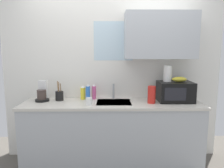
{
  "coord_description": "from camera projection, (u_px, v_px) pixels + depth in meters",
  "views": [
    {
      "loc": [
        -0.03,
        -2.79,
        1.58
      ],
      "look_at": [
        0.0,
        0.0,
        1.15
      ],
      "focal_mm": 34.06,
      "sensor_mm": 36.0,
      "label": 1
    }
  ],
  "objects": [
    {
      "name": "utensil_crock",
      "position": [
        59.0,
        96.0,
        2.96
      ],
      "size": [
        0.11,
        0.11,
        0.27
      ],
      "color": "black",
      "rests_on": "counter_unit"
    },
    {
      "name": "paper_towel_roll",
      "position": [
        168.0,
        73.0,
        2.91
      ],
      "size": [
        0.11,
        0.11,
        0.22
      ],
      "primitive_type": "cylinder",
      "color": "white",
      "rests_on": "microwave"
    },
    {
      "name": "sink_faucet",
      "position": [
        113.0,
        91.0,
        3.08
      ],
      "size": [
        0.03,
        0.03,
        0.21
      ],
      "primitive_type": "cylinder",
      "color": "#B2B5BA",
      "rests_on": "counter_unit"
    },
    {
      "name": "dish_soap_bottle_yellow",
      "position": [
        83.0,
        93.0,
        3.02
      ],
      "size": [
        0.07,
        0.07,
        0.2
      ],
      "color": "yellow",
      "rests_on": "counter_unit"
    },
    {
      "name": "mug_white",
      "position": [
        89.0,
        101.0,
        2.71
      ],
      "size": [
        0.08,
        0.08,
        0.09
      ],
      "primitive_type": "cylinder",
      "color": "white",
      "rests_on": "counter_unit"
    },
    {
      "name": "counter_unit",
      "position": [
        112.0,
        133.0,
        2.93
      ],
      "size": [
        2.4,
        0.63,
        0.9
      ],
      "color": "#B2B7BC",
      "rests_on": "ground"
    },
    {
      "name": "coffee_maker",
      "position": [
        43.0,
        93.0,
        2.94
      ],
      "size": [
        0.19,
        0.21,
        0.28
      ],
      "color": "black",
      "rests_on": "counter_unit"
    },
    {
      "name": "kitchen_wall_assembly",
      "position": [
        120.0,
        67.0,
        3.1
      ],
      "size": [
        3.17,
        0.42,
        2.5
      ],
      "color": "white",
      "rests_on": "ground"
    },
    {
      "name": "microwave",
      "position": [
        175.0,
        92.0,
        2.9
      ],
      "size": [
        0.46,
        0.35,
        0.27
      ],
      "color": "black",
      "rests_on": "counter_unit"
    },
    {
      "name": "dish_soap_bottle_pink",
      "position": [
        94.0,
        92.0,
        3.04
      ],
      "size": [
        0.06,
        0.06,
        0.22
      ],
      "color": "#E55999",
      "rests_on": "counter_unit"
    },
    {
      "name": "banana_bunch",
      "position": [
        179.0,
        79.0,
        2.87
      ],
      "size": [
        0.2,
        0.11,
        0.07
      ],
      "primitive_type": "ellipsoid",
      "color": "gold",
      "rests_on": "microwave"
    },
    {
      "name": "dish_soap_bottle_blue",
      "position": [
        88.0,
        92.0,
        2.98
      ],
      "size": [
        0.06,
        0.06,
        0.23
      ],
      "color": "blue",
      "rests_on": "counter_unit"
    },
    {
      "name": "cereal_canister",
      "position": [
        152.0,
        95.0,
        2.8
      ],
      "size": [
        0.1,
        0.1,
        0.23
      ],
      "primitive_type": "cylinder",
      "color": "red",
      "rests_on": "counter_unit"
    }
  ]
}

